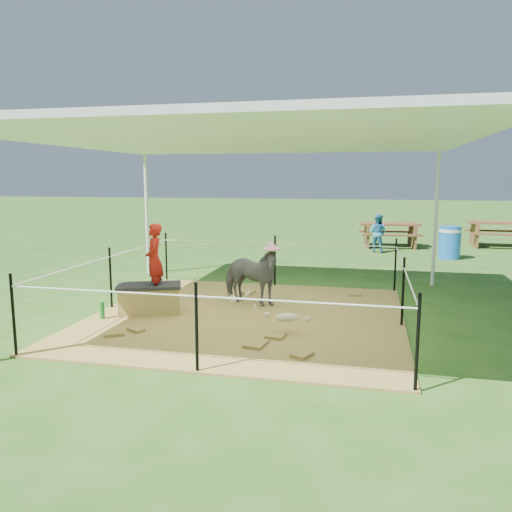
% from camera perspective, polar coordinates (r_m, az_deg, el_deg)
% --- Properties ---
extents(ground, '(90.00, 90.00, 0.00)m').
position_cam_1_polar(ground, '(7.61, -1.01, -7.02)').
color(ground, '#2D5919').
rests_on(ground, ground).
extents(hay_patch, '(4.60, 4.60, 0.03)m').
position_cam_1_polar(hay_patch, '(7.60, -1.01, -6.91)').
color(hay_patch, brown).
rests_on(hay_patch, ground).
extents(canopy_tent, '(6.30, 6.30, 2.90)m').
position_cam_1_polar(canopy_tent, '(7.35, -1.07, 13.62)').
color(canopy_tent, silver).
rests_on(canopy_tent, ground).
extents(rope_fence, '(4.54, 4.54, 1.00)m').
position_cam_1_polar(rope_fence, '(7.46, -1.02, -2.26)').
color(rope_fence, black).
rests_on(rope_fence, ground).
extents(straw_bale, '(1.00, 0.75, 0.40)m').
position_cam_1_polar(straw_bale, '(7.86, -12.07, -4.96)').
color(straw_bale, olive).
rests_on(straw_bale, hay_patch).
extents(dark_cloth, '(1.08, 0.81, 0.05)m').
position_cam_1_polar(dark_cloth, '(7.81, -12.12, -3.35)').
color(dark_cloth, black).
rests_on(dark_cloth, straw_bale).
extents(woman, '(0.38, 0.46, 1.08)m').
position_cam_1_polar(woman, '(7.68, -11.57, 0.37)').
color(woman, '#A1160F').
rests_on(woman, straw_bale).
extents(green_bottle, '(0.09, 0.09, 0.25)m').
position_cam_1_polar(green_bottle, '(7.74, -17.17, -5.95)').
color(green_bottle, '#197427').
rests_on(green_bottle, hay_patch).
extents(pony, '(1.24, 0.87, 0.96)m').
position_cam_1_polar(pony, '(8.14, -0.71, -2.28)').
color(pony, '#4A4A4F').
rests_on(pony, hay_patch).
extents(pink_hat, '(0.30, 0.30, 0.14)m').
position_cam_1_polar(pink_hat, '(8.06, -0.72, 1.55)').
color(pink_hat, pink).
rests_on(pink_hat, pony).
extents(foal, '(0.97, 0.70, 0.49)m').
position_cam_1_polar(foal, '(6.71, 3.52, -6.80)').
color(foal, beige).
rests_on(foal, hay_patch).
extents(trash_barrel, '(0.72, 0.72, 0.85)m').
position_cam_1_polar(trash_barrel, '(13.99, 21.25, 1.44)').
color(trash_barrel, blue).
rests_on(trash_barrel, ground).
extents(picnic_table_near, '(1.88, 1.44, 0.73)m').
position_cam_1_polar(picnic_table_near, '(15.89, 14.99, 2.34)').
color(picnic_table_near, brown).
rests_on(picnic_table_near, ground).
extents(picnic_table_far, '(1.93, 1.43, 0.78)m').
position_cam_1_polar(picnic_table_far, '(17.02, 26.11, 2.23)').
color(picnic_table_far, brown).
rests_on(picnic_table_far, ground).
extents(distant_person, '(0.66, 0.60, 1.10)m').
position_cam_1_polar(distant_person, '(14.63, 13.73, 2.57)').
color(distant_person, teal).
rests_on(distant_person, ground).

